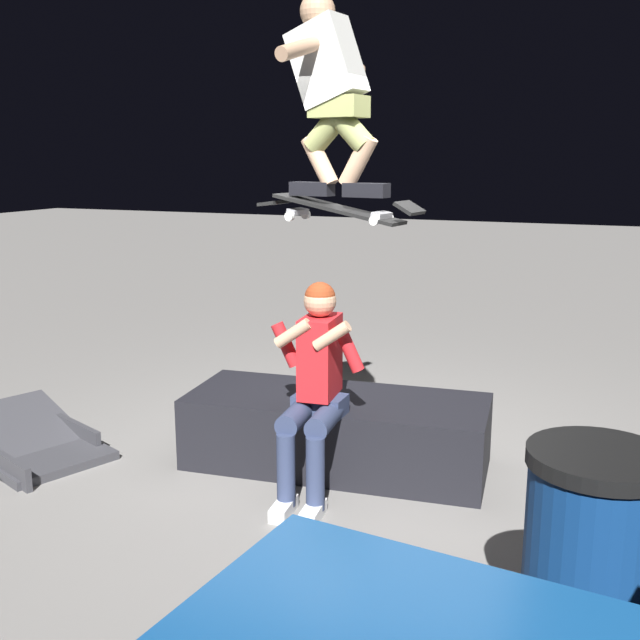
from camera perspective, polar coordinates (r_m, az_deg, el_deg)
ground_plane at (r=5.27m, az=1.96°, el=-10.63°), size 40.00×40.00×0.00m
ledge_box_main at (r=5.10m, az=1.27°, el=-8.50°), size 2.07×0.98×0.48m
person_sitting_on_ledge at (r=4.53m, az=-0.38°, el=-4.62°), size 0.60×0.77×1.32m
skateboard at (r=4.38m, az=1.41°, el=8.47°), size 1.04×0.35×0.16m
skater_airborne at (r=4.41m, az=0.79°, el=17.44°), size 0.63×0.89×1.12m
kicker_ramp at (r=5.77m, az=-21.26°, el=-8.82°), size 1.35×1.11×0.34m
trash_bin at (r=3.22m, az=20.02°, el=-17.50°), size 0.55×0.55×0.98m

